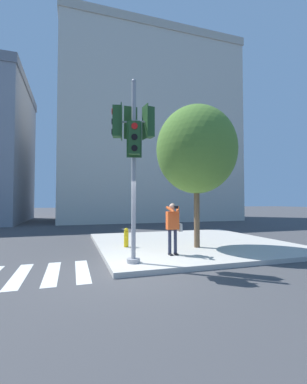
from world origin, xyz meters
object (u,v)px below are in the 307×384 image
(fire_hydrant, at_px, (126,238))
(street_tree, at_px, (196,150))
(traffic_signal_pole, at_px, (133,141))
(person_photographer, at_px, (173,224))

(fire_hydrant, bearing_deg, street_tree, -18.90)
(street_tree, xyz_separation_m, fire_hydrant, (-2.59, 0.89, -3.42))
(traffic_signal_pole, distance_m, person_photographer, 3.03)
(traffic_signal_pole, relative_size, fire_hydrant, 7.29)
(person_photographer, xyz_separation_m, street_tree, (1.40, 1.01, 2.77))
(traffic_signal_pole, relative_size, street_tree, 0.98)
(traffic_signal_pole, xyz_separation_m, street_tree, (2.93, 1.67, 0.24))
(traffic_signal_pole, relative_size, person_photographer, 3.17)
(person_photographer, relative_size, fire_hydrant, 2.30)
(street_tree, bearing_deg, fire_hydrant, 161.10)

